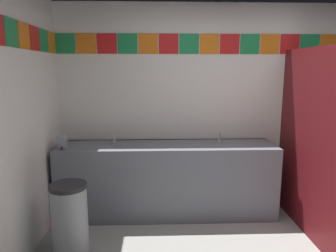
% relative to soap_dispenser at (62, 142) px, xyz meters
% --- Properties ---
extents(wall_back, '(4.40, 0.09, 2.50)m').
position_rel_soap_dispenser_xyz_m(wall_back, '(2.04, 0.49, 0.32)').
color(wall_back, white).
rests_on(wall_back, ground_plane).
extents(vanity_counter, '(2.53, 0.57, 0.86)m').
position_rel_soap_dispenser_xyz_m(vanity_counter, '(1.16, 0.16, -0.50)').
color(vanity_counter, slate).
rests_on(vanity_counter, ground_plane).
extents(faucet_left, '(0.04, 0.10, 0.14)m').
position_rel_soap_dispenser_xyz_m(faucet_left, '(0.53, 0.25, -0.03)').
color(faucet_left, silver).
rests_on(faucet_left, vanity_counter).
extents(faucet_right, '(0.04, 0.10, 0.14)m').
position_rel_soap_dispenser_xyz_m(faucet_right, '(1.79, 0.25, -0.03)').
color(faucet_right, silver).
rests_on(faucet_right, vanity_counter).
extents(soap_dispenser, '(0.09, 0.09, 0.16)m').
position_rel_soap_dispenser_xyz_m(soap_dispenser, '(0.00, 0.00, 0.00)').
color(soap_dispenser, gray).
rests_on(soap_dispenser, vanity_counter).
extents(trash_bin, '(0.34, 0.34, 0.70)m').
position_rel_soap_dispenser_xyz_m(trash_bin, '(0.22, -0.65, -0.59)').
color(trash_bin, '#999EA3').
rests_on(trash_bin, ground_plane).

